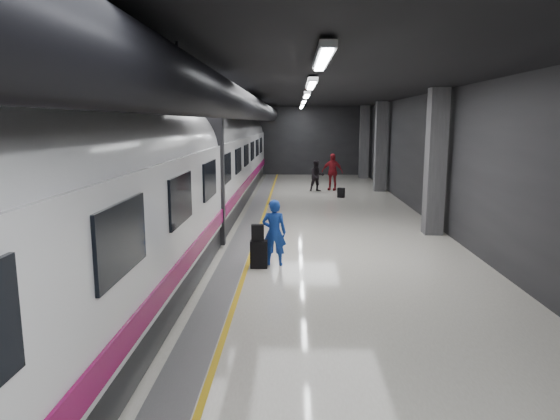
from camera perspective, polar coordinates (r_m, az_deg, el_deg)
ground at (r=13.96m, az=0.80°, el=-4.40°), size 40.00×40.00×0.00m
platform_hall at (r=14.49m, az=-0.26°, el=10.26°), size 10.02×40.02×4.51m
train at (r=14.02m, az=-12.60°, el=4.02°), size 3.05×38.00×4.05m
traveler_main at (r=12.18m, az=-0.67°, el=-2.59°), size 0.62×0.42×1.63m
suitcase_main at (r=12.07m, az=-2.43°, el=-5.06°), size 0.41×0.26×0.67m
shoulder_bag at (r=11.91m, az=-2.57°, el=-2.61°), size 0.31×0.18×0.40m
traveler_far_a at (r=25.42m, az=4.24°, el=3.92°), size 0.89×0.77×1.58m
traveler_far_b at (r=25.97m, az=5.98°, el=4.36°), size 1.20×0.79×1.89m
suitcase_far at (r=23.45m, az=6.99°, el=1.98°), size 0.37×0.31×0.46m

